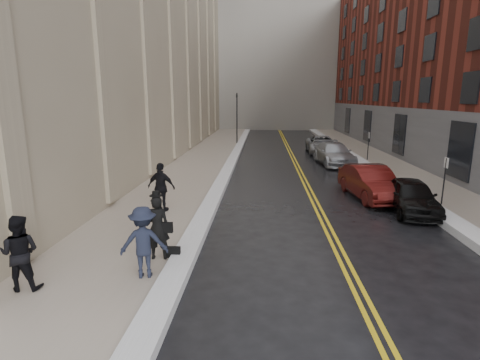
# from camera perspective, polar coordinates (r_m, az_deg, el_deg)

# --- Properties ---
(ground) EXTENTS (160.00, 160.00, 0.00)m
(ground) POSITION_cam_1_polar(r_m,az_deg,el_deg) (9.50, 2.78, -17.30)
(ground) COLOR black
(ground) RESTS_ON ground
(sidewalk_left) EXTENTS (4.00, 64.00, 0.15)m
(sidewalk_left) POSITION_cam_1_polar(r_m,az_deg,el_deg) (25.11, -7.02, 1.68)
(sidewalk_left) COLOR gray
(sidewalk_left) RESTS_ON ground
(sidewalk_right) EXTENTS (3.00, 64.00, 0.15)m
(sidewalk_right) POSITION_cam_1_polar(r_m,az_deg,el_deg) (26.26, 23.35, 1.22)
(sidewalk_right) COLOR gray
(sidewalk_right) RESTS_ON ground
(lane_stripe_a) EXTENTS (0.12, 64.00, 0.01)m
(lane_stripe_a) POSITION_cam_1_polar(r_m,az_deg,el_deg) (24.81, 8.81, 1.33)
(lane_stripe_a) COLOR gold
(lane_stripe_a) RESTS_ON ground
(lane_stripe_b) EXTENTS (0.12, 64.00, 0.01)m
(lane_stripe_b) POSITION_cam_1_polar(r_m,az_deg,el_deg) (24.84, 9.36, 1.32)
(lane_stripe_b) COLOR gold
(lane_stripe_b) RESTS_ON ground
(snow_ridge_left) EXTENTS (0.70, 60.80, 0.26)m
(snow_ridge_left) POSITION_cam_1_polar(r_m,az_deg,el_deg) (24.79, -1.79, 1.76)
(snow_ridge_left) COLOR white
(snow_ridge_left) RESTS_ON ground
(snow_ridge_right) EXTENTS (0.85, 60.80, 0.30)m
(snow_ridge_right) POSITION_cam_1_polar(r_m,az_deg,el_deg) (25.68, 19.48, 1.46)
(snow_ridge_right) COLOR white
(snow_ridge_right) RESTS_ON ground
(tower_far_right) EXTENTS (22.00, 18.00, 44.00)m
(tower_far_right) POSITION_cam_1_polar(r_m,az_deg,el_deg) (77.51, 15.23, 24.89)
(tower_far_right) COLOR slate
(tower_far_right) RESTS_ON ground
(traffic_signal) EXTENTS (0.18, 0.15, 5.20)m
(traffic_signal) POSITION_cam_1_polar(r_m,az_deg,el_deg) (38.38, -0.47, 9.98)
(traffic_signal) COLOR black
(traffic_signal) RESTS_ON ground
(parking_sign_near) EXTENTS (0.06, 0.35, 2.23)m
(parking_sign_near) POSITION_cam_1_polar(r_m,az_deg,el_deg) (18.35, 28.71, 0.34)
(parking_sign_near) COLOR black
(parking_sign_near) RESTS_ON ground
(parking_sign_far) EXTENTS (0.06, 0.35, 2.23)m
(parking_sign_far) POSITION_cam_1_polar(r_m,az_deg,el_deg) (29.51, 18.97, 5.21)
(parking_sign_far) COLOR black
(parking_sign_far) RESTS_ON ground
(car_black) EXTENTS (2.05, 4.28, 1.41)m
(car_black) POSITION_cam_1_polar(r_m,az_deg,el_deg) (17.17, 24.65, -2.23)
(car_black) COLOR black
(car_black) RESTS_ON ground
(car_maroon) EXTENTS (2.26, 4.90, 1.56)m
(car_maroon) POSITION_cam_1_polar(r_m,az_deg,el_deg) (18.84, 19.25, -0.33)
(car_maroon) COLOR #4B0F0D
(car_maroon) RESTS_ON ground
(car_silver_near) EXTENTS (2.66, 5.51, 1.55)m
(car_silver_near) POSITION_cam_1_polar(r_m,az_deg,el_deg) (27.90, 14.12, 3.92)
(car_silver_near) COLOR #A4A6AC
(car_silver_near) RESTS_ON ground
(car_silver_far) EXTENTS (2.49, 5.31, 1.47)m
(car_silver_far) POSITION_cam_1_polar(r_m,az_deg,el_deg) (33.42, 12.39, 5.29)
(car_silver_far) COLOR #A5A8AD
(car_silver_far) RESTS_ON ground
(pedestrian_main) EXTENTS (0.72, 0.50, 1.88)m
(pedestrian_main) POSITION_cam_1_polar(r_m,az_deg,el_deg) (11.00, -12.47, -7.10)
(pedestrian_main) COLOR black
(pedestrian_main) RESTS_ON sidewalk_left
(pedestrian_a) EXTENTS (1.00, 0.82, 1.87)m
(pedestrian_a) POSITION_cam_1_polar(r_m,az_deg,el_deg) (10.53, -30.55, -9.52)
(pedestrian_a) COLOR black
(pedestrian_a) RESTS_ON sidewalk_left
(pedestrian_b) EXTENTS (1.33, 0.93, 1.88)m
(pedestrian_b) POSITION_cam_1_polar(r_m,az_deg,el_deg) (10.03, -14.48, -9.14)
(pedestrian_b) COLOR black
(pedestrian_b) RESTS_ON sidewalk_left
(pedestrian_c) EXTENTS (1.25, 0.71, 2.01)m
(pedestrian_c) POSITION_cam_1_polar(r_m,az_deg,el_deg) (15.51, -11.89, -1.10)
(pedestrian_c) COLOR black
(pedestrian_c) RESTS_ON sidewalk_left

